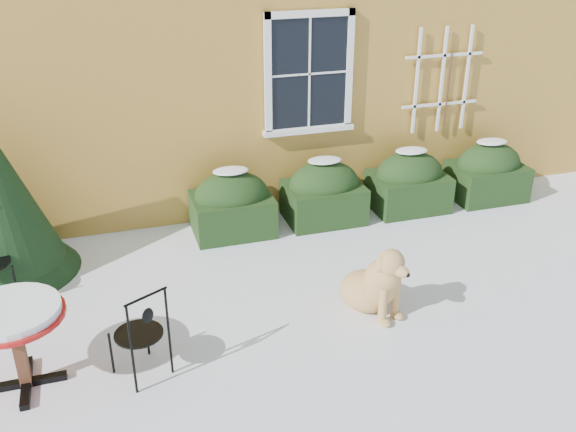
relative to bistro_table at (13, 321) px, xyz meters
name	(u,v)px	position (x,y,z in m)	size (l,w,h in m)	color
ground	(317,335)	(2.80, -0.07, -0.70)	(80.00, 80.00, 0.00)	white
hedge_row	(367,188)	(4.45, 2.48, -0.30)	(4.95, 0.80, 0.91)	black
bistro_table	(13,321)	(0.00, 0.00, 0.00)	(0.91, 0.91, 0.85)	black
patio_chair_near	(141,333)	(1.06, -0.17, -0.23)	(0.56, 0.56, 0.94)	black
dog	(376,284)	(3.54, 0.15, -0.36)	(0.72, 0.95, 0.86)	tan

